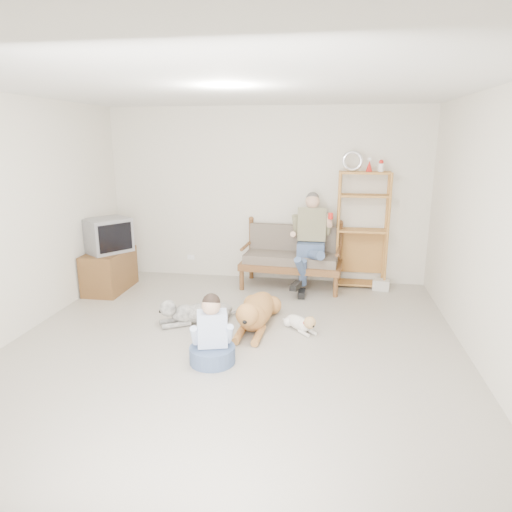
% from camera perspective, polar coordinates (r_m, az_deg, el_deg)
% --- Properties ---
extents(floor, '(5.50, 5.50, 0.00)m').
position_cam_1_polar(floor, '(4.99, -3.24, -12.01)').
color(floor, '#B8B1A1').
rests_on(floor, ground).
extents(ceiling, '(5.50, 5.50, 0.00)m').
position_cam_1_polar(ceiling, '(4.48, -3.76, 20.55)').
color(ceiling, silver).
rests_on(ceiling, ground).
extents(wall_back, '(5.00, 0.00, 5.00)m').
position_cam_1_polar(wall_back, '(7.22, 1.21, 7.58)').
color(wall_back, beige).
rests_on(wall_back, ground).
extents(wall_front, '(5.00, 0.00, 5.00)m').
position_cam_1_polar(wall_front, '(2.07, -20.28, -11.63)').
color(wall_front, beige).
rests_on(wall_front, ground).
extents(wall_left, '(0.00, 5.50, 5.50)m').
position_cam_1_polar(wall_left, '(5.63, -29.23, 3.72)').
color(wall_left, beige).
rests_on(wall_left, ground).
extents(wall_right, '(0.00, 5.50, 5.50)m').
position_cam_1_polar(wall_right, '(4.70, 27.84, 2.07)').
color(wall_right, beige).
rests_on(wall_right, ground).
extents(loveseat, '(1.55, 0.82, 0.95)m').
position_cam_1_polar(loveseat, '(6.99, 4.47, 0.09)').
color(loveseat, brown).
rests_on(loveseat, ground).
extents(man, '(0.55, 0.79, 1.28)m').
position_cam_1_polar(man, '(6.72, 6.63, 1.04)').
color(man, '#4B5E8A').
rests_on(man, loveseat).
extents(etagere, '(0.78, 0.34, 2.05)m').
position_cam_1_polar(etagere, '(7.05, 13.11, 3.33)').
color(etagere, '#C3883D').
rests_on(etagere, ground).
extents(book_stack, '(0.27, 0.22, 0.15)m').
position_cam_1_polar(book_stack, '(7.15, 15.37, -3.49)').
color(book_stack, white).
rests_on(book_stack, ground).
extents(tv_stand, '(0.50, 0.90, 0.60)m').
position_cam_1_polar(tv_stand, '(7.17, -17.87, -1.75)').
color(tv_stand, brown).
rests_on(tv_stand, ground).
extents(crt_tv, '(0.74, 0.76, 0.50)m').
position_cam_1_polar(crt_tv, '(7.01, -18.06, 2.49)').
color(crt_tv, slate).
rests_on(crt_tv, tv_stand).
extents(wall_outlet, '(0.12, 0.02, 0.08)m').
position_cam_1_polar(wall_outlet, '(7.67, -8.13, -0.13)').
color(wall_outlet, white).
rests_on(wall_outlet, ground).
extents(golden_retriever, '(0.42, 1.51, 0.46)m').
position_cam_1_polar(golden_retriever, '(5.56, -0.06, -7.00)').
color(golden_retriever, '#CB8E46').
rests_on(golden_retriever, ground).
extents(shaggy_dog, '(0.98, 0.68, 0.34)m').
position_cam_1_polar(shaggy_dog, '(5.74, -7.64, -6.96)').
color(shaggy_dog, silver).
rests_on(shaggy_dog, ground).
extents(terrier, '(0.45, 0.48, 0.23)m').
position_cam_1_polar(terrier, '(5.50, 5.73, -8.35)').
color(terrier, white).
rests_on(terrier, ground).
extents(child, '(0.47, 0.47, 0.74)m').
position_cam_1_polar(child, '(4.71, -5.51, -10.16)').
color(child, '#4B5E8A').
rests_on(child, ground).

